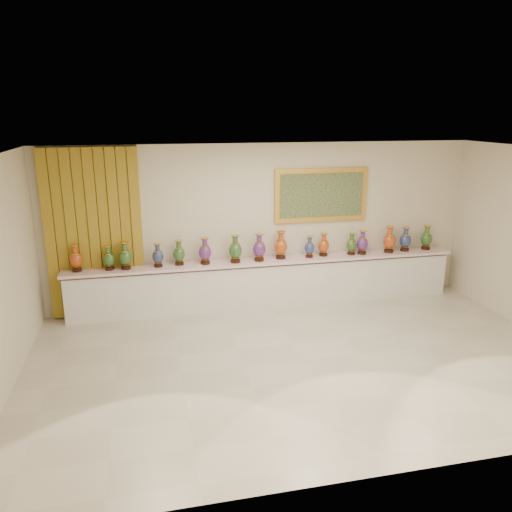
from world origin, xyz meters
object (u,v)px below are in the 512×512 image
Objects in this scene: counter at (267,283)px; vase_0 at (76,259)px; vase_2 at (125,257)px; vase_1 at (109,259)px.

vase_0 reaches higher than counter.
vase_0 is 0.97× the size of vase_2.
vase_0 is (-3.35, 0.01, 0.67)m from counter.
vase_2 reaches higher than vase_0.
counter is 3.42m from vase_0.
vase_2 reaches higher than counter.
vase_1 is at bearing -179.51° from counter.
vase_2 is at bearing -3.57° from vase_1.
vase_2 is (-2.54, -0.04, 0.68)m from counter.
counter is 16.98× the size of vase_1.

